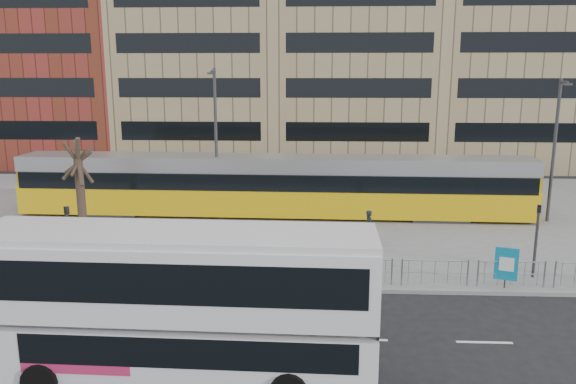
{
  "coord_description": "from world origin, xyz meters",
  "views": [
    {
      "loc": [
        0.45,
        -20.93,
        8.58
      ],
      "look_at": [
        -0.82,
        6.0,
        2.74
      ],
      "focal_mm": 35.0,
      "sensor_mm": 36.0,
      "label": 1
    }
  ],
  "objects_px": {
    "double_decker_bus": "(178,300)",
    "lamp_post_west": "(216,138)",
    "tram": "(273,186)",
    "ad_panel": "(506,264)",
    "traffic_light_west": "(68,233)",
    "bare_tree": "(76,134)",
    "lamp_post_east": "(555,145)",
    "pedestrian": "(369,227)",
    "traffic_light_east": "(537,231)"
  },
  "relations": [
    {
      "from": "ad_panel",
      "to": "traffic_light_east",
      "type": "bearing_deg",
      "value": 58.54
    },
    {
      "from": "traffic_light_west",
      "to": "lamp_post_west",
      "type": "height_order",
      "value": "lamp_post_west"
    },
    {
      "from": "lamp_post_west",
      "to": "ad_panel",
      "type": "bearing_deg",
      "value": -38.59
    },
    {
      "from": "double_decker_bus",
      "to": "traffic_light_west",
      "type": "distance_m",
      "value": 9.4
    },
    {
      "from": "ad_panel",
      "to": "traffic_light_west",
      "type": "bearing_deg",
      "value": -160.65
    },
    {
      "from": "tram",
      "to": "double_decker_bus",
      "type": "bearing_deg",
      "value": -93.09
    },
    {
      "from": "bare_tree",
      "to": "traffic_light_west",
      "type": "bearing_deg",
      "value": -72.06
    },
    {
      "from": "bare_tree",
      "to": "lamp_post_west",
      "type": "bearing_deg",
      "value": 36.88
    },
    {
      "from": "double_decker_bus",
      "to": "lamp_post_west",
      "type": "bearing_deg",
      "value": 97.59
    },
    {
      "from": "traffic_light_west",
      "to": "ad_panel",
      "type": "bearing_deg",
      "value": 22.99
    },
    {
      "from": "traffic_light_west",
      "to": "bare_tree",
      "type": "relative_size",
      "value": 0.43
    },
    {
      "from": "lamp_post_east",
      "to": "traffic_light_east",
      "type": "bearing_deg",
      "value": -114.87
    },
    {
      "from": "double_decker_bus",
      "to": "traffic_light_east",
      "type": "xyz_separation_m",
      "value": [
        12.91,
        8.22,
        -0.23
      ]
    },
    {
      "from": "tram",
      "to": "traffic_light_west",
      "type": "height_order",
      "value": "tram"
    },
    {
      "from": "tram",
      "to": "lamp_post_west",
      "type": "distance_m",
      "value": 4.39
    },
    {
      "from": "traffic_light_west",
      "to": "bare_tree",
      "type": "distance_m",
      "value": 7.0
    },
    {
      "from": "double_decker_bus",
      "to": "pedestrian",
      "type": "bearing_deg",
      "value": 63.93
    },
    {
      "from": "tram",
      "to": "ad_panel",
      "type": "relative_size",
      "value": 18.16
    },
    {
      "from": "traffic_light_west",
      "to": "lamp_post_east",
      "type": "distance_m",
      "value": 25.58
    },
    {
      "from": "ad_panel",
      "to": "lamp_post_west",
      "type": "relative_size",
      "value": 0.19
    },
    {
      "from": "double_decker_bus",
      "to": "tram",
      "type": "xyz_separation_m",
      "value": [
        1.34,
        18.05,
        -0.43
      ]
    },
    {
      "from": "tram",
      "to": "traffic_light_west",
      "type": "relative_size",
      "value": 9.7
    },
    {
      "from": "pedestrian",
      "to": "lamp_post_west",
      "type": "bearing_deg",
      "value": 50.22
    },
    {
      "from": "tram",
      "to": "traffic_light_east",
      "type": "bearing_deg",
      "value": -39.18
    },
    {
      "from": "ad_panel",
      "to": "pedestrian",
      "type": "xyz_separation_m",
      "value": [
        -4.84,
        5.58,
        -0.12
      ]
    },
    {
      "from": "pedestrian",
      "to": "traffic_light_east",
      "type": "xyz_separation_m",
      "value": [
        6.41,
        -4.31,
        1.12
      ]
    },
    {
      "from": "pedestrian",
      "to": "bare_tree",
      "type": "bearing_deg",
      "value": 79.49
    },
    {
      "from": "tram",
      "to": "lamp_post_west",
      "type": "bearing_deg",
      "value": -170.01
    },
    {
      "from": "traffic_light_west",
      "to": "traffic_light_east",
      "type": "distance_m",
      "value": 19.15
    },
    {
      "from": "ad_panel",
      "to": "traffic_light_east",
      "type": "height_order",
      "value": "traffic_light_east"
    },
    {
      "from": "tram",
      "to": "lamp_post_east",
      "type": "bearing_deg",
      "value": -1.61
    },
    {
      "from": "ad_panel",
      "to": "lamp_post_west",
      "type": "distance_m",
      "value": 17.37
    },
    {
      "from": "lamp_post_east",
      "to": "bare_tree",
      "type": "xyz_separation_m",
      "value": [
        -25.21,
        -4.38,
        0.95
      ]
    },
    {
      "from": "lamp_post_east",
      "to": "tram",
      "type": "bearing_deg",
      "value": 177.23
    },
    {
      "from": "pedestrian",
      "to": "ad_panel",
      "type": "bearing_deg",
      "value": -148.14
    },
    {
      "from": "pedestrian",
      "to": "tram",
      "type": "bearing_deg",
      "value": 34.04
    },
    {
      "from": "ad_panel",
      "to": "lamp_post_east",
      "type": "height_order",
      "value": "lamp_post_east"
    },
    {
      "from": "lamp_post_west",
      "to": "tram",
      "type": "bearing_deg",
      "value": 8.83
    },
    {
      "from": "pedestrian",
      "to": "lamp_post_west",
      "type": "xyz_separation_m",
      "value": [
        -8.42,
        5.0,
        3.81
      ]
    },
    {
      "from": "traffic_light_west",
      "to": "bare_tree",
      "type": "xyz_separation_m",
      "value": [
        -1.89,
        5.85,
        3.36
      ]
    },
    {
      "from": "traffic_light_west",
      "to": "lamp_post_west",
      "type": "relative_size",
      "value": 0.36
    },
    {
      "from": "tram",
      "to": "ad_panel",
      "type": "xyz_separation_m",
      "value": [
        10.0,
        -11.09,
        -0.8
      ]
    },
    {
      "from": "double_decker_bus",
      "to": "lamp_post_east",
      "type": "bearing_deg",
      "value": 46.62
    },
    {
      "from": "traffic_light_west",
      "to": "double_decker_bus",
      "type": "bearing_deg",
      "value": -25.34
    },
    {
      "from": "pedestrian",
      "to": "lamp_post_east",
      "type": "relative_size",
      "value": 0.21
    },
    {
      "from": "traffic_light_west",
      "to": "tram",
      "type": "bearing_deg",
      "value": 78.84
    },
    {
      "from": "traffic_light_east",
      "to": "lamp_post_west",
      "type": "xyz_separation_m",
      "value": [
        -14.83,
        9.32,
        2.7
      ]
    },
    {
      "from": "tram",
      "to": "pedestrian",
      "type": "relative_size",
      "value": 17.54
    },
    {
      "from": "tram",
      "to": "bare_tree",
      "type": "height_order",
      "value": "bare_tree"
    },
    {
      "from": "tram",
      "to": "traffic_light_east",
      "type": "distance_m",
      "value": 15.18
    }
  ]
}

